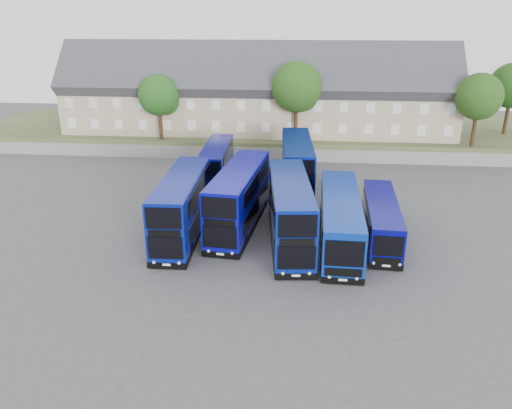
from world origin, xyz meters
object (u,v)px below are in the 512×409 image
object	(u,v)px
coach_east_a	(340,220)
tree_west	(160,97)
tree_east	(480,98)
tree_mid	(298,89)
dd_front_mid	(239,199)
dd_front_left	(182,207)

from	to	relation	value
coach_east_a	tree_west	distance (m)	30.75
coach_east_a	tree_east	world-z (taller)	tree_east
tree_mid	tree_east	world-z (taller)	tree_mid
dd_front_mid	tree_mid	xyz separation A→B (m)	(4.10, 21.25, 5.73)
dd_front_left	tree_mid	distance (m)	25.36
tree_mid	tree_east	size ratio (longest dim) A/B	1.12
coach_east_a	tree_east	xyz separation A→B (m)	(16.27, 22.99, 5.63)
tree_east	dd_front_mid	bearing A→B (deg)	-139.27
coach_east_a	tree_mid	bearing A→B (deg)	100.27
coach_east_a	tree_east	size ratio (longest dim) A/B	1.61
coach_east_a	tree_mid	xyz separation A→B (m)	(-3.73, 23.49, 6.31)
tree_mid	dd_front_left	bearing A→B (deg)	-109.38
coach_east_a	tree_mid	distance (m)	24.60
dd_front_left	tree_mid	xyz separation A→B (m)	(8.20, 23.29, 5.79)
dd_front_mid	tree_east	size ratio (longest dim) A/B	1.49
tree_west	tree_mid	xyz separation A→B (m)	(16.00, 0.50, 1.02)
dd_front_left	tree_mid	size ratio (longest dim) A/B	1.28
dd_front_mid	tree_west	distance (m)	24.38
tree_east	dd_front_left	bearing A→B (deg)	-141.05
tree_east	tree_west	bearing A→B (deg)	-180.00
dd_front_left	tree_east	bearing A→B (deg)	37.02
dd_front_left	coach_east_a	size ratio (longest dim) A/B	0.89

